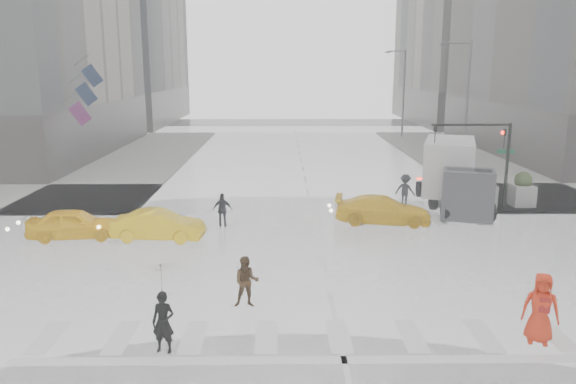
{
  "coord_description": "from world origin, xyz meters",
  "views": [
    {
      "loc": [
        -1.58,
        -20.21,
        7.26
      ],
      "look_at": [
        -1.31,
        2.0,
        2.29
      ],
      "focal_mm": 35.0,
      "sensor_mm": 36.0,
      "label": 1
    }
  ],
  "objects_px": {
    "pedestrian_brown": "(246,282)",
    "pedestrian_orange": "(541,308)",
    "traffic_signal_pole": "(489,148)",
    "taxi_front": "(74,224)",
    "box_truck": "(454,173)",
    "taxi_mid": "(158,225)"
  },
  "relations": [
    {
      "from": "traffic_signal_pole",
      "to": "taxi_mid",
      "type": "height_order",
      "value": "traffic_signal_pole"
    },
    {
      "from": "pedestrian_brown",
      "to": "box_truck",
      "type": "xyz_separation_m",
      "value": [
        10.04,
        12.31,
        1.06
      ]
    },
    {
      "from": "taxi_front",
      "to": "taxi_mid",
      "type": "relative_size",
      "value": 0.99
    },
    {
      "from": "traffic_signal_pole",
      "to": "pedestrian_brown",
      "type": "height_order",
      "value": "traffic_signal_pole"
    },
    {
      "from": "taxi_front",
      "to": "pedestrian_brown",
      "type": "bearing_deg",
      "value": -138.63
    },
    {
      "from": "pedestrian_brown",
      "to": "pedestrian_orange",
      "type": "height_order",
      "value": "pedestrian_orange"
    },
    {
      "from": "pedestrian_brown",
      "to": "box_truck",
      "type": "distance_m",
      "value": 15.92
    },
    {
      "from": "traffic_signal_pole",
      "to": "box_truck",
      "type": "height_order",
      "value": "traffic_signal_pole"
    },
    {
      "from": "pedestrian_brown",
      "to": "traffic_signal_pole",
      "type": "bearing_deg",
      "value": 44.66
    },
    {
      "from": "taxi_front",
      "to": "pedestrian_orange",
      "type": "bearing_deg",
      "value": -127.35
    },
    {
      "from": "pedestrian_brown",
      "to": "box_truck",
      "type": "height_order",
      "value": "box_truck"
    },
    {
      "from": "box_truck",
      "to": "pedestrian_brown",
      "type": "bearing_deg",
      "value": -111.77
    },
    {
      "from": "box_truck",
      "to": "traffic_signal_pole",
      "type": "bearing_deg",
      "value": 6.79
    },
    {
      "from": "pedestrian_brown",
      "to": "pedestrian_orange",
      "type": "distance_m",
      "value": 8.34
    },
    {
      "from": "pedestrian_orange",
      "to": "traffic_signal_pole",
      "type": "bearing_deg",
      "value": 95.81
    },
    {
      "from": "taxi_front",
      "to": "box_truck",
      "type": "relative_size",
      "value": 0.58
    },
    {
      "from": "pedestrian_orange",
      "to": "taxi_front",
      "type": "height_order",
      "value": "pedestrian_orange"
    },
    {
      "from": "pedestrian_orange",
      "to": "taxi_mid",
      "type": "bearing_deg",
      "value": 162.73
    },
    {
      "from": "pedestrian_orange",
      "to": "taxi_front",
      "type": "relative_size",
      "value": 0.51
    },
    {
      "from": "traffic_signal_pole",
      "to": "pedestrian_orange",
      "type": "height_order",
      "value": "traffic_signal_pole"
    },
    {
      "from": "pedestrian_brown",
      "to": "taxi_front",
      "type": "xyz_separation_m",
      "value": [
        -7.86,
        7.16,
        -0.15
      ]
    },
    {
      "from": "box_truck",
      "to": "taxi_front",
      "type": "bearing_deg",
      "value": -146.52
    }
  ]
}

